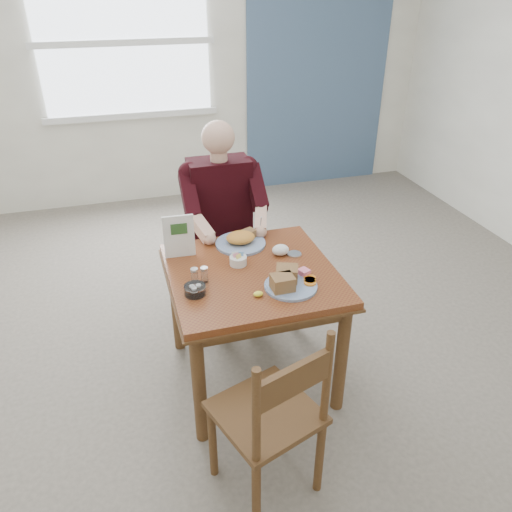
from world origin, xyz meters
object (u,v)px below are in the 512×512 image
object	(u,v)px
table	(252,288)
chair_near	(272,417)
chair_far	(221,247)
diner	(222,210)
near_plate	(288,281)
far_plate	(241,240)

from	to	relation	value
table	chair_near	distance (m)	0.81
chair_far	diner	distance (m)	0.34
near_plate	far_plate	bearing A→B (deg)	102.52
diner	near_plate	distance (m)	0.92
chair_near	diner	world-z (taller)	diner
table	chair_far	size ratio (longest dim) A/B	0.97
chair_near	table	bearing A→B (deg)	80.32
diner	far_plate	xyz separation A→B (m)	(0.02, -0.39, -0.03)
table	near_plate	distance (m)	0.29
near_plate	far_plate	world-z (taller)	near_plate
chair_near	far_plate	world-z (taller)	chair_near
table	far_plate	world-z (taller)	far_plate
diner	chair_far	bearing A→B (deg)	90.01
chair_near	chair_far	bearing A→B (deg)	85.17
table	chair_near	world-z (taller)	chair_near
chair_far	far_plate	bearing A→B (deg)	-87.35
far_plate	chair_near	bearing A→B (deg)	-98.08
far_plate	table	bearing A→B (deg)	-94.06
chair_near	near_plate	size ratio (longest dim) A/B	3.04
table	diner	xyz separation A→B (m)	(0.00, 0.71, 0.17)
table	chair_far	bearing A→B (deg)	90.00
diner	table	bearing A→B (deg)	-90.00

